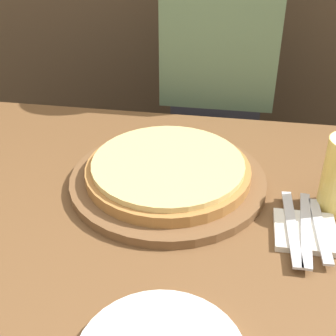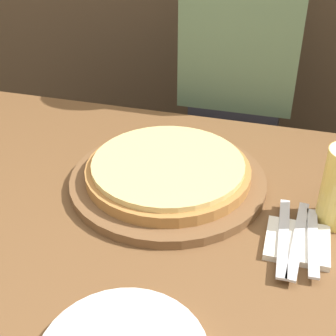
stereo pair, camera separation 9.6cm
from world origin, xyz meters
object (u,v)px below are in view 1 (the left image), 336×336
object	(u,v)px
dinner_knife	(306,228)
fork	(292,227)
pizza_on_board	(168,174)
spoon	(320,230)
diner_person	(216,112)

from	to	relation	value
dinner_knife	fork	bearing A→B (deg)	180.00
dinner_knife	pizza_on_board	bearing A→B (deg)	156.22
fork	spoon	xyz separation A→B (m)	(0.05, -0.00, 0.00)
pizza_on_board	spoon	distance (m)	0.32
pizza_on_board	diner_person	size ratio (longest dim) A/B	0.30
pizza_on_board	fork	distance (m)	0.27
dinner_knife	diner_person	size ratio (longest dim) A/B	0.15
fork	spoon	size ratio (longest dim) A/B	1.18
dinner_knife	diner_person	world-z (taller)	diner_person
fork	diner_person	bearing A→B (deg)	105.48
pizza_on_board	dinner_knife	bearing A→B (deg)	-23.78
dinner_knife	spoon	world-z (taller)	same
fork	dinner_knife	distance (m)	0.03
dinner_knife	spoon	bearing A→B (deg)	-0.00
diner_person	dinner_knife	bearing A→B (deg)	-72.46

